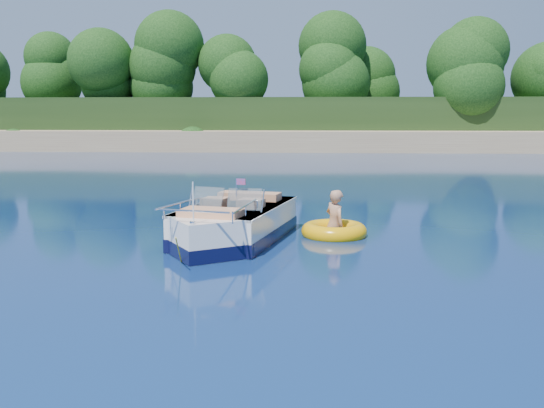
{
  "coord_description": "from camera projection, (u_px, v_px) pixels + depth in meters",
  "views": [
    {
      "loc": [
        2.33,
        -9.03,
        2.81
      ],
      "look_at": [
        1.56,
        3.96,
        0.85
      ],
      "focal_mm": 40.0,
      "sensor_mm": 36.0,
      "label": 1
    }
  ],
  "objects": [
    {
      "name": "tow_tube",
      "position": [
        334.0,
        231.0,
        13.98
      ],
      "size": [
        1.78,
        1.78,
        0.4
      ],
      "rotation": [
        0.0,
        0.0,
        -0.2
      ],
      "color": "#FCAC06",
      "rests_on": "ground"
    },
    {
      "name": "boy",
      "position": [
        333.0,
        235.0,
        14.08
      ],
      "size": [
        0.84,
        0.96,
        1.76
      ],
      "primitive_type": "imported",
      "rotation": [
        0.0,
        -0.17,
        2.18
      ],
      "color": "tan",
      "rests_on": "ground"
    },
    {
      "name": "shoreline",
      "position": [
        289.0,
        128.0,
        72.27
      ],
      "size": [
        170.0,
        59.0,
        6.0
      ],
      "color": "#957656",
      "rests_on": "ground"
    },
    {
      "name": "treeline",
      "position": [
        280.0,
        79.0,
        49.12
      ],
      "size": [
        150.0,
        7.12,
        8.19
      ],
      "color": "black",
      "rests_on": "ground"
    },
    {
      "name": "motorboat",
      "position": [
        231.0,
        227.0,
        13.23
      ],
      "size": [
        2.63,
        5.21,
        1.76
      ],
      "rotation": [
        0.0,
        0.0,
        -0.23
      ],
      "color": "white",
      "rests_on": "ground"
    },
    {
      "name": "ground",
      "position": [
        158.0,
        294.0,
        9.46
      ],
      "size": [
        160.0,
        160.0,
        0.0
      ],
      "primitive_type": "plane",
      "color": "#0A194A",
      "rests_on": "ground"
    }
  ]
}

